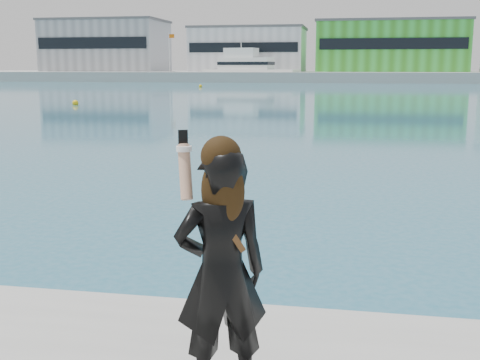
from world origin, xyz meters
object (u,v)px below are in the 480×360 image
object	(u,v)px
buoy_far	(200,87)
buoy_extra	(75,105)
motor_yacht	(248,70)
woman	(221,266)

from	to	relation	value
buoy_far	buoy_extra	world-z (taller)	same
motor_yacht	woman	bearing A→B (deg)	-69.32
buoy_far	woman	bearing A→B (deg)	-75.67
buoy_far	woman	xyz separation A→B (m)	(21.85, -85.55, 1.73)
buoy_far	buoy_extra	size ratio (longest dim) A/B	1.00
motor_yacht	buoy_extra	xyz separation A→B (m)	(-1.40, -74.90, -2.48)
buoy_far	motor_yacht	bearing A→B (deg)	86.35
buoy_extra	buoy_far	bearing A→B (deg)	90.78
buoy_extra	motor_yacht	bearing A→B (deg)	88.93
motor_yacht	buoy_far	distance (m)	31.49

